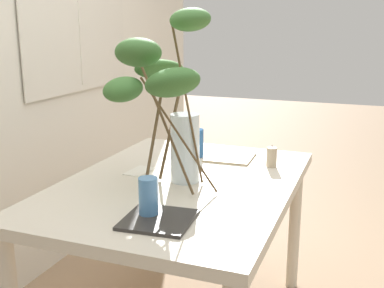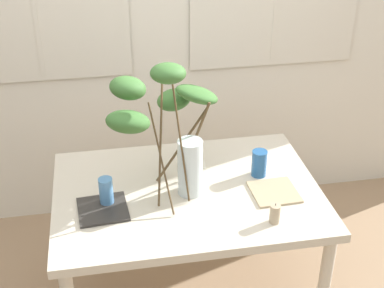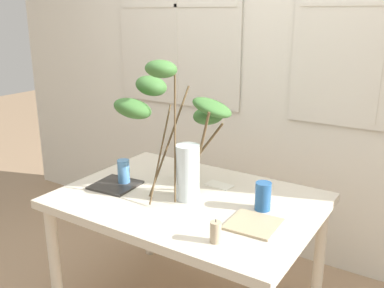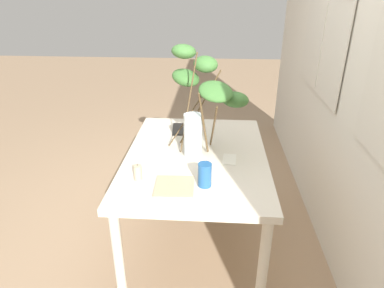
{
  "view_description": "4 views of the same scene",
  "coord_description": "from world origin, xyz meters",
  "px_view_note": "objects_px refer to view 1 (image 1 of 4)",
  "views": [
    {
      "loc": [
        -1.8,
        -0.75,
        1.4
      ],
      "look_at": [
        -0.06,
        -0.08,
        0.93
      ],
      "focal_mm": 44.83,
      "sensor_mm": 36.0,
      "label": 1
    },
    {
      "loc": [
        -0.37,
        -2.22,
        2.3
      ],
      "look_at": [
        0.02,
        -0.01,
        1.01
      ],
      "focal_mm": 51.11,
      "sensor_mm": 36.0,
      "label": 2
    },
    {
      "loc": [
        1.13,
        -1.73,
        1.67
      ],
      "look_at": [
        0.04,
        -0.02,
        1.04
      ],
      "focal_mm": 40.09,
      "sensor_mm": 36.0,
      "label": 3
    },
    {
      "loc": [
        2.05,
        0.11,
        1.8
      ],
      "look_at": [
        0.08,
        -0.02,
        0.86
      ],
      "focal_mm": 31.71,
      "sensor_mm": 36.0,
      "label": 4
    }
  ],
  "objects_px": {
    "dining_table": "(179,198)",
    "plate_square_right": "(230,157)",
    "vase_with_branches": "(164,93)",
    "drinking_glass_blue_right": "(196,143)",
    "drinking_glass_blue_left": "(148,198)",
    "plate_square_left": "(158,220)",
    "pillar_candle": "(272,157)"
  },
  "relations": [
    {
      "from": "dining_table",
      "to": "plate_square_right",
      "type": "distance_m",
      "value": 0.44
    },
    {
      "from": "plate_square_left",
      "to": "drinking_glass_blue_right",
      "type": "bearing_deg",
      "value": 11.57
    },
    {
      "from": "drinking_glass_blue_left",
      "to": "pillar_candle",
      "type": "relative_size",
      "value": 1.37
    },
    {
      "from": "plate_square_left",
      "to": "pillar_candle",
      "type": "relative_size",
      "value": 2.2
    },
    {
      "from": "vase_with_branches",
      "to": "drinking_glass_blue_left",
      "type": "height_order",
      "value": "vase_with_branches"
    },
    {
      "from": "plate_square_right",
      "to": "pillar_candle",
      "type": "relative_size",
      "value": 2.12
    },
    {
      "from": "drinking_glass_blue_right",
      "to": "plate_square_left",
      "type": "bearing_deg",
      "value": -168.43
    },
    {
      "from": "plate_square_right",
      "to": "pillar_candle",
      "type": "bearing_deg",
      "value": -107.64
    },
    {
      "from": "dining_table",
      "to": "plate_square_left",
      "type": "relative_size",
      "value": 5.72
    },
    {
      "from": "vase_with_branches",
      "to": "drinking_glass_blue_right",
      "type": "xyz_separation_m",
      "value": [
        0.48,
        0.04,
        -0.32
      ]
    },
    {
      "from": "drinking_glass_blue_left",
      "to": "plate_square_left",
      "type": "height_order",
      "value": "drinking_glass_blue_left"
    },
    {
      "from": "drinking_glass_blue_left",
      "to": "plate_square_left",
      "type": "relative_size",
      "value": 0.62
    },
    {
      "from": "pillar_candle",
      "to": "vase_with_branches",
      "type": "bearing_deg",
      "value": 141.0
    },
    {
      "from": "drinking_glass_blue_right",
      "to": "plate_square_left",
      "type": "relative_size",
      "value": 0.61
    },
    {
      "from": "vase_with_branches",
      "to": "drinking_glass_blue_right",
      "type": "relative_size",
      "value": 5.13
    },
    {
      "from": "drinking_glass_blue_right",
      "to": "plate_square_right",
      "type": "relative_size",
      "value": 0.63
    },
    {
      "from": "drinking_glass_blue_right",
      "to": "pillar_candle",
      "type": "relative_size",
      "value": 1.34
    },
    {
      "from": "drinking_glass_blue_left",
      "to": "plate_square_right",
      "type": "bearing_deg",
      "value": -3.71
    },
    {
      "from": "vase_with_branches",
      "to": "drinking_glass_blue_left",
      "type": "relative_size",
      "value": 5.05
    },
    {
      "from": "vase_with_branches",
      "to": "drinking_glass_blue_left",
      "type": "bearing_deg",
      "value": -166.16
    },
    {
      "from": "dining_table",
      "to": "pillar_candle",
      "type": "xyz_separation_m",
      "value": [
        0.35,
        -0.33,
        0.13
      ]
    },
    {
      "from": "plate_square_left",
      "to": "plate_square_right",
      "type": "distance_m",
      "value": 0.84
    },
    {
      "from": "vase_with_branches",
      "to": "plate_square_left",
      "type": "bearing_deg",
      "value": -159.64
    },
    {
      "from": "drinking_glass_blue_right",
      "to": "plate_square_right",
      "type": "xyz_separation_m",
      "value": [
        0.03,
        -0.17,
        -0.07
      ]
    },
    {
      "from": "drinking_glass_blue_right",
      "to": "plate_square_right",
      "type": "distance_m",
      "value": 0.19
    },
    {
      "from": "drinking_glass_blue_left",
      "to": "plate_square_right",
      "type": "relative_size",
      "value": 0.64
    },
    {
      "from": "pillar_candle",
      "to": "dining_table",
      "type": "bearing_deg",
      "value": 137.11
    },
    {
      "from": "drinking_glass_blue_right",
      "to": "dining_table",
      "type": "bearing_deg",
      "value": -169.81
    },
    {
      "from": "drinking_glass_blue_left",
      "to": "plate_square_left",
      "type": "bearing_deg",
      "value": -115.8
    },
    {
      "from": "vase_with_branches",
      "to": "plate_square_left",
      "type": "relative_size",
      "value": 3.13
    },
    {
      "from": "vase_with_branches",
      "to": "plate_square_right",
      "type": "distance_m",
      "value": 0.65
    },
    {
      "from": "drinking_glass_blue_right",
      "to": "plate_square_right",
      "type": "height_order",
      "value": "drinking_glass_blue_right"
    }
  ]
}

